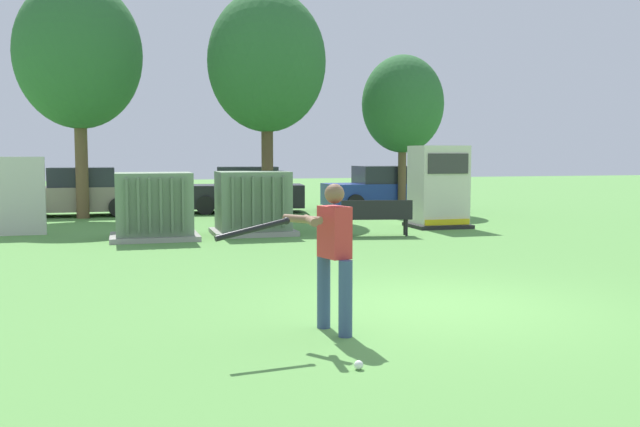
{
  "coord_description": "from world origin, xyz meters",
  "views": [
    {
      "loc": [
        -4.13,
        -8.78,
        2.09
      ],
      "look_at": [
        -0.72,
        3.5,
        1.0
      ],
      "focal_mm": 39.68,
      "sensor_mm": 36.0,
      "label": 1
    }
  ],
  "objects": [
    {
      "name": "batter",
      "position": [
        -1.85,
        -1.01,
        0.98
      ],
      "size": [
        1.6,
        0.77,
        1.74
      ],
      "color": "#384C75",
      "rests_on": "ground"
    },
    {
      "name": "park_bench",
      "position": [
        1.99,
        7.92,
        0.54
      ],
      "size": [
        1.84,
        0.74,
        0.92
      ],
      "color": "black",
      "rests_on": "ground"
    },
    {
      "name": "generator_enclosure",
      "position": [
        4.41,
        9.49,
        1.14
      ],
      "size": [
        1.6,
        1.4,
        2.3
      ],
      "color": "#262626",
      "rests_on": "ground"
    },
    {
      "name": "sports_ball",
      "position": [
        -1.98,
        -2.44,
        0.04
      ],
      "size": [
        0.09,
        0.09,
        0.09
      ],
      "primitive_type": "sphere",
      "color": "white",
      "rests_on": "ground"
    },
    {
      "name": "parked_car_leftmost",
      "position": [
        -5.6,
        16.08,
        0.75
      ],
      "size": [
        4.22,
        1.95,
        1.62
      ],
      "color": "gray",
      "rests_on": "ground"
    },
    {
      "name": "tree_left",
      "position": [
        -5.43,
        15.1,
        5.19
      ],
      "size": [
        3.96,
        3.96,
        7.56
      ],
      "color": "brown",
      "rests_on": "ground"
    },
    {
      "name": "tree_center_left",
      "position": [
        0.43,
        14.09,
        5.04
      ],
      "size": [
        3.84,
        3.84,
        7.34
      ],
      "color": "brown",
      "rests_on": "ground"
    },
    {
      "name": "tree_center_right",
      "position": [
        5.49,
        14.85,
        3.82
      ],
      "size": [
        2.91,
        2.91,
        5.56
      ],
      "color": "brown",
      "rests_on": "ground"
    },
    {
      "name": "transformer_west",
      "position": [
        -3.44,
        8.78,
        0.79
      ],
      "size": [
        2.1,
        1.7,
        1.62
      ],
      "color": "#9E9B93",
      "rests_on": "ground"
    },
    {
      "name": "ground_plane",
      "position": [
        0.0,
        0.0,
        0.0
      ],
      "size": [
        96.0,
        96.0,
        0.0
      ],
      "primitive_type": "plane",
      "color": "#5B9947"
    },
    {
      "name": "parked_car_right_of_center",
      "position": [
        5.09,
        15.81,
        0.75
      ],
      "size": [
        4.22,
        1.97,
        1.62
      ],
      "color": "navy",
      "rests_on": "ground"
    },
    {
      "name": "parked_car_left_of_center",
      "position": [
        -0.03,
        15.98,
        0.75
      ],
      "size": [
        4.39,
        2.34,
        1.62
      ],
      "color": "black",
      "rests_on": "ground"
    },
    {
      "name": "transformer_mid_west",
      "position": [
        -0.94,
        9.19,
        0.79
      ],
      "size": [
        2.1,
        1.7,
        1.62
      ],
      "color": "#9E9B93",
      "rests_on": "ground"
    }
  ]
}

